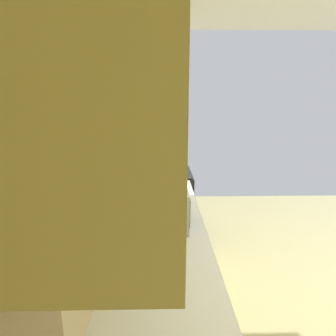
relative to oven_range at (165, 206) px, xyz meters
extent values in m
cube|color=#DFC27F|center=(-1.58, 0.39, 0.86)|extent=(4.19, 0.12, 2.66)
cube|color=#C5BE66|center=(-1.98, 0.03, -0.03)|extent=(3.23, 0.59, 0.88)
cube|color=white|center=(-1.98, 0.03, 0.43)|extent=(3.26, 0.62, 0.02)
cube|color=#332819|center=(-1.75, -0.26, -0.03)|extent=(0.01, 0.01, 0.81)
cube|color=#332819|center=(-1.29, -0.26, -0.03)|extent=(0.01, 0.01, 0.81)
cube|color=#332819|center=(-0.82, -0.26, -0.03)|extent=(0.01, 0.01, 0.81)
cube|color=#C4BD63|center=(-1.98, 0.17, 1.40)|extent=(2.23, 0.32, 0.63)
cube|color=black|center=(0.00, 0.00, -0.02)|extent=(0.71, 0.66, 0.90)
cube|color=black|center=(0.00, -0.34, -0.06)|extent=(0.55, 0.01, 0.50)
cube|color=black|center=(0.00, 0.00, 0.45)|extent=(0.67, 0.62, 0.02)
cube|color=black|center=(0.00, 0.31, 0.53)|extent=(0.67, 0.04, 0.18)
cylinder|color=#38383D|center=(-0.16, -0.12, 0.46)|extent=(0.11, 0.11, 0.01)
cylinder|color=#38383D|center=(0.16, -0.12, 0.46)|extent=(0.11, 0.11, 0.01)
cylinder|color=#38383D|center=(-0.16, 0.12, 0.46)|extent=(0.11, 0.11, 0.01)
cylinder|color=#38383D|center=(0.16, 0.12, 0.46)|extent=(0.11, 0.11, 0.01)
cube|color=#B7BABF|center=(-1.46, 0.05, 0.57)|extent=(0.47, 0.40, 0.27)
cube|color=black|center=(-1.50, -0.15, 0.57)|extent=(0.29, 0.01, 0.19)
cube|color=#2D2D33|center=(-1.27, -0.15, 0.57)|extent=(0.09, 0.01, 0.19)
cylinder|color=gold|center=(-0.99, 0.00, 0.47)|extent=(0.14, 0.14, 0.06)
cylinder|color=gold|center=(-0.99, 0.00, 0.48)|extent=(0.12, 0.12, 0.03)
cylinder|color=#B7BABF|center=(-0.61, 0.00, 0.51)|extent=(0.12, 0.12, 0.14)
cylinder|color=black|center=(-0.61, 0.00, 0.59)|extent=(0.03, 0.03, 0.02)
cylinder|color=#B7BABF|center=(-0.54, 0.00, 0.54)|extent=(0.08, 0.02, 0.05)
camera|label=1|loc=(-3.36, 0.03, 1.31)|focal=29.85mm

